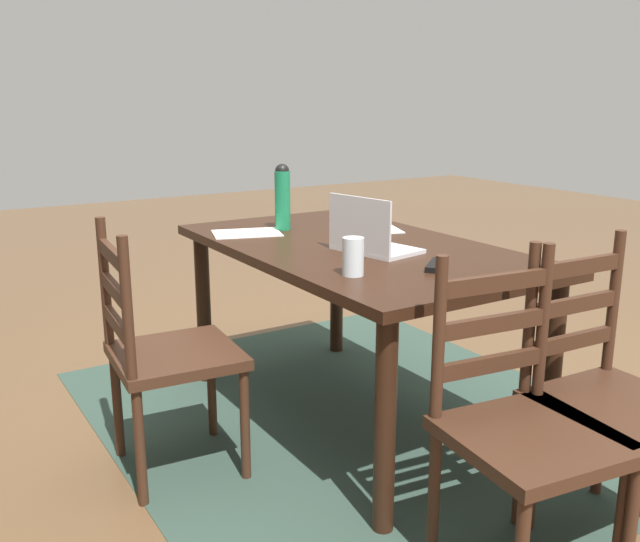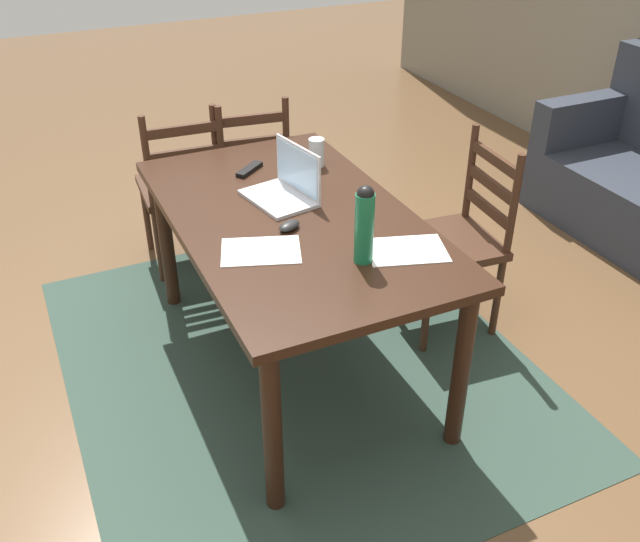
{
  "view_description": "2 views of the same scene",
  "coord_description": "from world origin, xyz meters",
  "px_view_note": "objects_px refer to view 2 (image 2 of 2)",
  "views": [
    {
      "loc": [
        -2.3,
        1.62,
        1.37
      ],
      "look_at": [
        0.06,
        0.13,
        0.67
      ],
      "focal_mm": 38.9,
      "sensor_mm": 36.0,
      "label": 1
    },
    {
      "loc": [
        2.41,
        -0.98,
        2.13
      ],
      "look_at": [
        0.09,
        0.08,
        0.53
      ],
      "focal_mm": 39.79,
      "sensor_mm": 36.0,
      "label": 2
    }
  ],
  "objects_px": {
    "chair_left_far": "(247,176)",
    "drinking_glass": "(316,152)",
    "computer_mouse": "(289,226)",
    "laptop": "(287,185)",
    "chair_left_near": "(183,188)",
    "tv_remote": "(249,169)",
    "water_bottle": "(364,223)",
    "chair_far_head": "(456,240)",
    "dining_table": "(292,235)"
  },
  "relations": [
    {
      "from": "chair_left_far",
      "to": "tv_remote",
      "type": "distance_m",
      "value": 0.72
    },
    {
      "from": "laptop",
      "to": "drinking_glass",
      "type": "bearing_deg",
      "value": 135.12
    },
    {
      "from": "dining_table",
      "to": "chair_far_head",
      "type": "bearing_deg",
      "value": 89.76
    },
    {
      "from": "chair_left_far",
      "to": "computer_mouse",
      "type": "height_order",
      "value": "chair_left_far"
    },
    {
      "from": "laptop",
      "to": "computer_mouse",
      "type": "bearing_deg",
      "value": -20.71
    },
    {
      "from": "water_bottle",
      "to": "computer_mouse",
      "type": "relative_size",
      "value": 3.02
    },
    {
      "from": "chair_far_head",
      "to": "laptop",
      "type": "bearing_deg",
      "value": -101.42
    },
    {
      "from": "chair_left_near",
      "to": "tv_remote",
      "type": "bearing_deg",
      "value": 16.33
    },
    {
      "from": "chair_far_head",
      "to": "drinking_glass",
      "type": "relative_size",
      "value": 7.2
    },
    {
      "from": "chair_far_head",
      "to": "chair_left_near",
      "type": "distance_m",
      "value": 1.51
    },
    {
      "from": "dining_table",
      "to": "chair_left_far",
      "type": "xyz_separation_m",
      "value": [
        -1.1,
        0.18,
        -0.22
      ]
    },
    {
      "from": "chair_left_near",
      "to": "chair_far_head",
      "type": "bearing_deg",
      "value": 43.1
    },
    {
      "from": "chair_left_near",
      "to": "computer_mouse",
      "type": "bearing_deg",
      "value": 6.23
    },
    {
      "from": "chair_far_head",
      "to": "water_bottle",
      "type": "relative_size",
      "value": 3.15
    },
    {
      "from": "chair_far_head",
      "to": "drinking_glass",
      "type": "xyz_separation_m",
      "value": [
        -0.42,
        -0.54,
        0.38
      ]
    },
    {
      "from": "drinking_glass",
      "to": "computer_mouse",
      "type": "xyz_separation_m",
      "value": [
        0.53,
        -0.36,
        -0.05
      ]
    },
    {
      "from": "chair_left_near",
      "to": "chair_left_far",
      "type": "bearing_deg",
      "value": 90.04
    },
    {
      "from": "chair_left_near",
      "to": "tv_remote",
      "type": "xyz_separation_m",
      "value": [
        0.61,
        0.18,
        0.32
      ]
    },
    {
      "from": "chair_far_head",
      "to": "tv_remote",
      "type": "height_order",
      "value": "chair_far_head"
    },
    {
      "from": "chair_left_near",
      "to": "water_bottle",
      "type": "bearing_deg",
      "value": 10.51
    },
    {
      "from": "chair_far_head",
      "to": "tv_remote",
      "type": "distance_m",
      "value": 1.03
    },
    {
      "from": "water_bottle",
      "to": "dining_table",
      "type": "bearing_deg",
      "value": -167.77
    },
    {
      "from": "chair_left_far",
      "to": "water_bottle",
      "type": "relative_size",
      "value": 3.15
    },
    {
      "from": "chair_far_head",
      "to": "chair_left_far",
      "type": "bearing_deg",
      "value": -149.14
    },
    {
      "from": "dining_table",
      "to": "computer_mouse",
      "type": "xyz_separation_m",
      "value": [
        0.11,
        -0.06,
        0.11
      ]
    },
    {
      "from": "computer_mouse",
      "to": "chair_far_head",
      "type": "bearing_deg",
      "value": 71.68
    },
    {
      "from": "tv_remote",
      "to": "chair_left_near",
      "type": "bearing_deg",
      "value": 157.61
    },
    {
      "from": "water_bottle",
      "to": "computer_mouse",
      "type": "xyz_separation_m",
      "value": [
        -0.33,
        -0.15,
        -0.14
      ]
    },
    {
      "from": "chair_left_far",
      "to": "drinking_glass",
      "type": "distance_m",
      "value": 0.79
    },
    {
      "from": "chair_far_head",
      "to": "tv_remote",
      "type": "bearing_deg",
      "value": -119.83
    },
    {
      "from": "chair_left_near",
      "to": "dining_table",
      "type": "bearing_deg",
      "value": 9.81
    },
    {
      "from": "dining_table",
      "to": "chair_left_far",
      "type": "bearing_deg",
      "value": 170.57
    },
    {
      "from": "chair_left_far",
      "to": "water_bottle",
      "type": "distance_m",
      "value": 1.61
    },
    {
      "from": "computer_mouse",
      "to": "drinking_glass",
      "type": "bearing_deg",
      "value": 120.57
    },
    {
      "from": "water_bottle",
      "to": "tv_remote",
      "type": "relative_size",
      "value": 1.77
    },
    {
      "from": "chair_far_head",
      "to": "computer_mouse",
      "type": "relative_size",
      "value": 9.5
    },
    {
      "from": "chair_far_head",
      "to": "drinking_glass",
      "type": "height_order",
      "value": "chair_far_head"
    },
    {
      "from": "chair_far_head",
      "to": "laptop",
      "type": "height_order",
      "value": "laptop"
    },
    {
      "from": "chair_left_far",
      "to": "water_bottle",
      "type": "bearing_deg",
      "value": -3.17
    },
    {
      "from": "laptop",
      "to": "chair_left_far",
      "type": "bearing_deg",
      "value": 171.63
    },
    {
      "from": "chair_left_far",
      "to": "chair_far_head",
      "type": "distance_m",
      "value": 1.28
    },
    {
      "from": "laptop",
      "to": "computer_mouse",
      "type": "relative_size",
      "value": 3.56
    },
    {
      "from": "dining_table",
      "to": "laptop",
      "type": "height_order",
      "value": "laptop"
    },
    {
      "from": "chair_left_far",
      "to": "drinking_glass",
      "type": "height_order",
      "value": "chair_left_far"
    },
    {
      "from": "chair_left_near",
      "to": "tv_remote",
      "type": "distance_m",
      "value": 0.72
    },
    {
      "from": "laptop",
      "to": "tv_remote",
      "type": "relative_size",
      "value": 2.09
    },
    {
      "from": "water_bottle",
      "to": "chair_far_head",
      "type": "bearing_deg",
      "value": 120.77
    },
    {
      "from": "chair_left_near",
      "to": "computer_mouse",
      "type": "xyz_separation_m",
      "value": [
        1.21,
        0.13,
        0.33
      ]
    },
    {
      "from": "chair_left_far",
      "to": "chair_far_head",
      "type": "height_order",
      "value": "same"
    },
    {
      "from": "chair_left_far",
      "to": "chair_left_near",
      "type": "height_order",
      "value": "same"
    }
  ]
}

